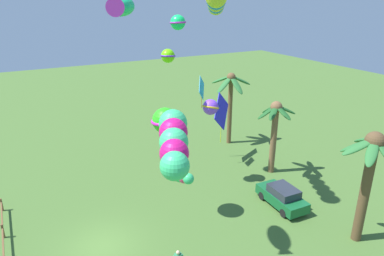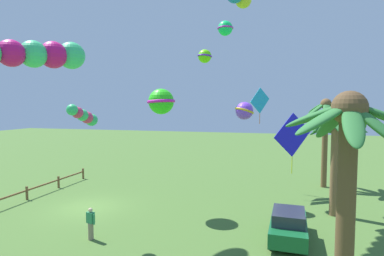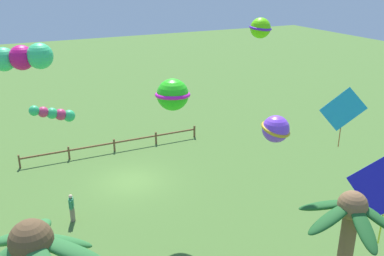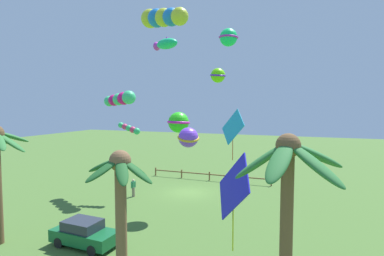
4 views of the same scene
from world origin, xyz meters
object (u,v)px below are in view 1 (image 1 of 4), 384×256
kite_diamond_9 (202,88)px  kite_diamond_8 (221,112)px  palm_tree_0 (230,91)px  parked_car_0 (282,196)px  kite_ball_7 (210,107)px  kite_ball_2 (165,121)px  kite_ball_4 (178,22)px  palm_tree_2 (275,122)px  palm_tree_1 (370,164)px  kite_ball_5 (168,56)px  kite_tube_6 (174,140)px  kite_tube_1 (216,2)px  kite_fish_0 (120,6)px  kite_tube_3 (179,176)px

kite_diamond_9 → kite_diamond_8: bearing=104.2°
palm_tree_0 → parked_car_0: bearing=-15.3°
palm_tree_0 → kite_diamond_9: size_ratio=2.63×
kite_ball_7 → kite_ball_2: bearing=-60.8°
kite_ball_4 → kite_ball_7: size_ratio=0.84×
palm_tree_2 → palm_tree_1: bearing=-7.4°
kite_ball_5 → kite_ball_7: (0.94, 2.94, -3.86)m
palm_tree_0 → kite_diamond_8: palm_tree_0 is taller
kite_ball_7 → kite_diamond_9: 3.07m
kite_tube_6 → palm_tree_2: bearing=123.9°
palm_tree_2 → kite_ball_5: (-1.96, -8.43, 5.66)m
kite_ball_5 → kite_diamond_9: size_ratio=0.54×
palm_tree_2 → palm_tree_0: bearing=177.0°
kite_tube_1 → kite_ball_5: bearing=-149.6°
palm_tree_0 → kite_ball_5: size_ratio=4.83×
palm_tree_0 → kite_ball_7: palm_tree_0 is taller
kite_tube_6 → kite_ball_7: kite_tube_6 is taller
kite_tube_1 → kite_tube_6: (7.65, -6.55, -4.90)m
kite_fish_0 → kite_diamond_8: 16.94m
palm_tree_1 → kite_diamond_9: (-13.21, -3.42, 1.84)m
kite_ball_2 → kite_tube_3: bearing=-18.1°
palm_tree_1 → kite_ball_4: (-12.31, -5.93, 7.10)m
kite_ball_5 → kite_tube_6: (10.79, -4.71, -1.36)m
kite_ball_2 → palm_tree_0: bearing=129.0°
kite_tube_3 → kite_diamond_9: kite_diamond_9 is taller
kite_tube_6 → kite_diamond_8: kite_tube_6 is taller
palm_tree_1 → kite_tube_6: size_ratio=1.66×
kite_tube_6 → palm_tree_1: bearing=87.6°
kite_fish_0 → kite_tube_3: bearing=24.5°
palm_tree_0 → kite_ball_2: size_ratio=3.06×
palm_tree_2 → kite_tube_1: bearing=-79.8°
kite_fish_0 → kite_tube_3: size_ratio=1.35×
kite_ball_2 → kite_tube_6: 7.88m
kite_ball_5 → kite_diamond_8: kite_ball_5 is taller
kite_ball_2 → kite_tube_6: kite_tube_6 is taller
kite_diamond_8 → palm_tree_1: bearing=4.2°
kite_tube_1 → kite_ball_4: 4.43m
palm_tree_1 → kite_diamond_8: (-13.82, -1.03, -0.74)m
palm_tree_1 → kite_tube_3: (-2.14, -10.95, 0.99)m
palm_tree_1 → kite_tube_1: bearing=-146.6°
kite_fish_0 → kite_tube_1: kite_tube_1 is taller
palm_tree_1 → kite_tube_1: size_ratio=1.75×
kite_tube_1 → kite_ball_2: (0.52, -3.77, -6.80)m
palm_tree_2 → kite_diamond_9: kite_diamond_9 is taller
palm_tree_2 → kite_fish_0: (4.25, -13.50, 9.09)m
kite_tube_3 → kite_ball_5: kite_ball_5 is taller
palm_tree_1 → kite_fish_0: 15.74m
kite_tube_1 → kite_ball_5: 5.08m
palm_tree_0 → palm_tree_1: 16.41m
palm_tree_0 → kite_fish_0: size_ratio=2.49×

